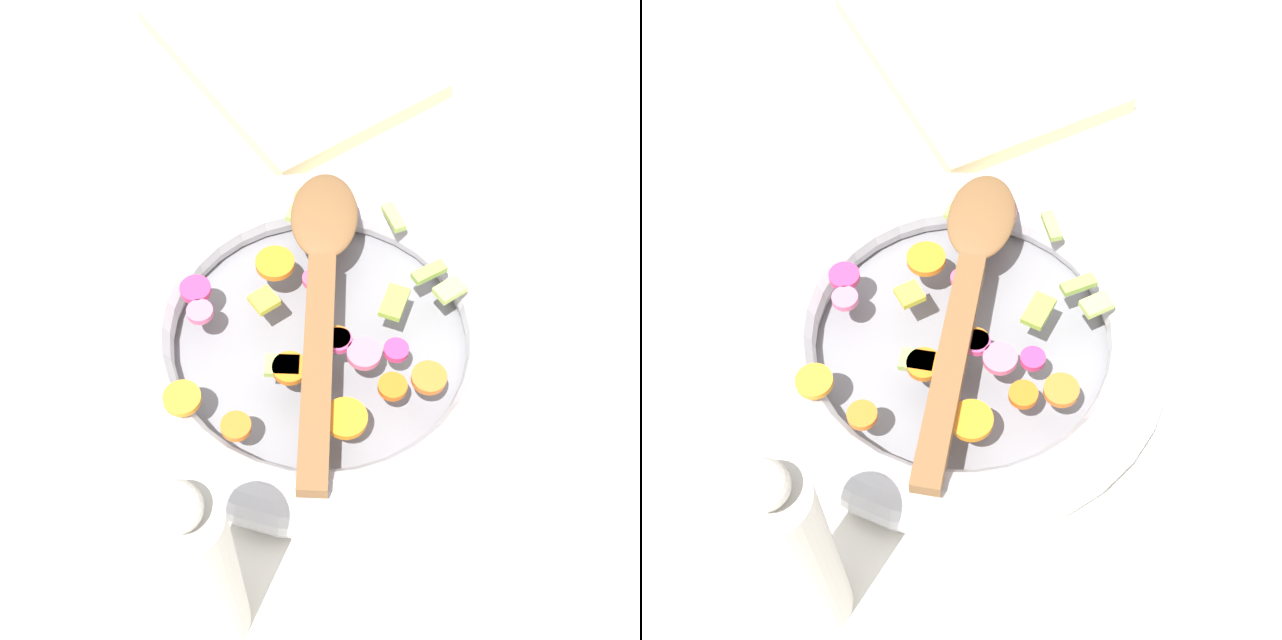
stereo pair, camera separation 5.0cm
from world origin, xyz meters
TOP-DOWN VIEW (x-y plane):
  - ground_plane at (0.00, 0.00)m, footprint 4.00×4.00m
  - skillet at (0.00, 0.00)m, footprint 0.34×0.34m
  - chopped_vegetables at (-0.01, 0.00)m, footprint 0.23×0.26m
  - wooden_spoon at (-0.02, 0.02)m, footprint 0.25×0.20m
  - pepper_mill at (0.14, -0.18)m, footprint 0.05×0.05m
  - cutting_board at (-0.31, 0.18)m, footprint 0.28×0.20m

SIDE VIEW (x-z plane):
  - ground_plane at x=0.00m, z-range 0.00..0.00m
  - cutting_board at x=-0.31m, z-range 0.00..0.02m
  - skillet at x=0.00m, z-range 0.00..0.05m
  - chopped_vegetables at x=-0.01m, z-range 0.05..0.06m
  - wooden_spoon at x=-0.02m, z-range 0.06..0.07m
  - pepper_mill at x=0.14m, z-range -0.01..0.22m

